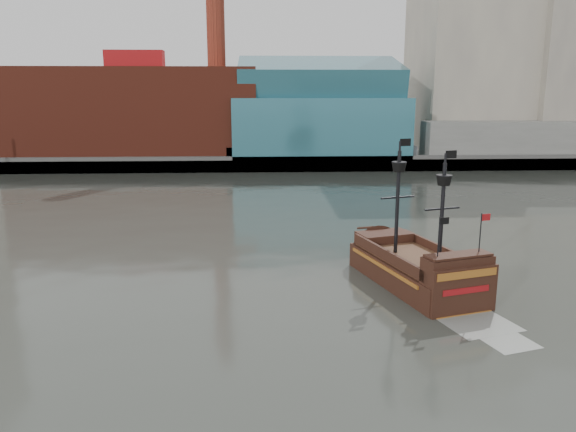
{
  "coord_description": "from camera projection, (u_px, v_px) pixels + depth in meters",
  "views": [
    {
      "loc": [
        -0.37,
        -29.99,
        13.41
      ],
      "look_at": [
        1.67,
        11.51,
        4.0
      ],
      "focal_mm": 35.0,
      "sensor_mm": 36.0,
      "label": 1
    }
  ],
  "objects": [
    {
      "name": "seawall",
      "position": [
        263.0,
        164.0,
        92.79
      ],
      "size": [
        220.0,
        1.0,
        2.6
      ],
      "primitive_type": "cube",
      "color": "#4C4C49",
      "rests_on": "ground"
    },
    {
      "name": "skyline",
      "position": [
        288.0,
        31.0,
        109.4
      ],
      "size": [
        149.0,
        45.0,
        62.0
      ],
      "color": "brown",
      "rests_on": "promenade_far"
    },
    {
      "name": "pirate_ship",
      "position": [
        416.0,
        272.0,
        38.98
      ],
      "size": [
        8.19,
        15.12,
        10.85
      ],
      "rotation": [
        0.0,
        0.0,
        0.28
      ],
      "color": "black",
      "rests_on": "ground"
    },
    {
      "name": "ground",
      "position": [
        269.0,
        328.0,
        32.2
      ],
      "size": [
        400.0,
        400.0,
        0.0
      ],
      "primitive_type": "plane",
      "color": "#2B2F29",
      "rests_on": "ground"
    },
    {
      "name": "promenade_far",
      "position": [
        262.0,
        148.0,
        121.6
      ],
      "size": [
        220.0,
        60.0,
        2.0
      ],
      "primitive_type": "cube",
      "color": "slate",
      "rests_on": "ground"
    }
  ]
}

